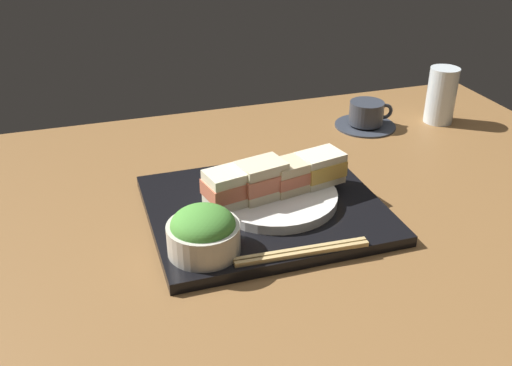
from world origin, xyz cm
name	(u,v)px	position (x,y,z in cm)	size (l,w,h in cm)	color
ground_plane	(276,221)	(0.00, 0.00, -1.50)	(140.00, 100.00, 3.00)	brown
serving_tray	(265,209)	(-1.93, 0.55, 0.94)	(38.33, 32.98, 1.88)	black
sandwich_plate	(276,196)	(0.31, 1.04, 2.69)	(21.18, 21.18, 1.63)	silver
sandwich_nearmost	(230,188)	(-8.15, -0.38, 6.42)	(8.81, 7.17, 5.83)	#EFE5C1
sandwich_inner_near	(261,180)	(-2.51, 0.57, 6.63)	(9.00, 7.27, 6.24)	beige
sandwich_inner_far	(292,175)	(3.13, 1.52, 6.10)	(8.85, 7.11, 5.18)	beige
sandwich_farmost	(320,167)	(8.77, 2.47, 6.19)	(8.47, 7.13, 5.35)	#EFE5C1
salad_bowl	(203,232)	(-14.73, -9.57, 5.21)	(10.73, 10.73, 7.12)	beige
chopsticks_pair	(302,252)	(-1.33, -14.66, 2.23)	(20.51, 2.63, 0.70)	tan
coffee_cup	(366,116)	(31.93, 29.34, 2.49)	(13.69, 13.69, 5.84)	#333842
drinking_glass	(441,95)	(49.11, 26.91, 6.34)	(6.53, 6.53, 12.68)	silver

